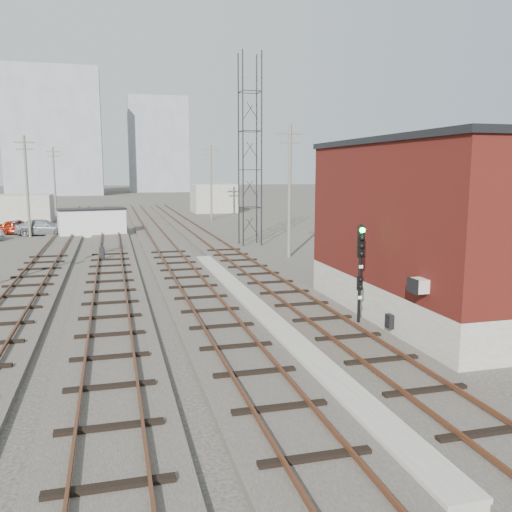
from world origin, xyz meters
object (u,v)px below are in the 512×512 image
object	(u,v)px
signal_mast	(360,268)
car_grey	(43,227)
car_red	(19,227)
switch_stand	(102,254)
site_trailer	(92,222)

from	to	relation	value
signal_mast	car_grey	size ratio (longest dim) A/B	0.79
car_red	car_grey	xyz separation A→B (m)	(2.34, -1.41, 0.04)
switch_stand	site_trailer	world-z (taller)	site_trailer
car_red	car_grey	world-z (taller)	car_grey
site_trailer	car_red	xyz separation A→B (m)	(-6.75, 3.05, -0.59)
site_trailer	car_red	bearing A→B (deg)	146.83
signal_mast	car_red	distance (m)	40.42
switch_stand	car_grey	xyz separation A→B (m)	(-5.48, 17.04, 0.17)
signal_mast	car_grey	distance (m)	38.17
switch_stand	car_red	xyz separation A→B (m)	(-7.82, 18.45, 0.13)
site_trailer	car_red	world-z (taller)	site_trailer
signal_mast	switch_stand	xyz separation A→B (m)	(-9.69, 17.94, -1.75)
site_trailer	signal_mast	bearing A→B (deg)	-80.91
site_trailer	car_grey	bearing A→B (deg)	150.70
signal_mast	switch_stand	world-z (taller)	signal_mast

